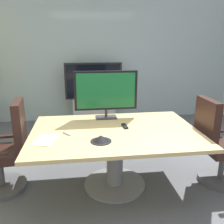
{
  "coord_description": "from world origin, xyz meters",
  "views": [
    {
      "loc": [
        -0.46,
        -2.58,
        1.74
      ],
      "look_at": [
        -0.08,
        0.31,
        0.88
      ],
      "focal_mm": 38.85,
      "sensor_mm": 36.0,
      "label": 1
    }
  ],
  "objects_px": {
    "office_chair_left": "(7,154)",
    "office_chair_right": "(217,149)",
    "remote_control": "(125,126)",
    "tv_monitor": "(106,92)",
    "conference_phone": "(101,139)",
    "wall_display_unit": "(94,103)",
    "conference_table": "(115,143)"
  },
  "relations": [
    {
      "from": "office_chair_right",
      "to": "tv_monitor",
      "type": "bearing_deg",
      "value": 66.55
    },
    {
      "from": "office_chair_right",
      "to": "remote_control",
      "type": "bearing_deg",
      "value": 81.11
    },
    {
      "from": "conference_phone",
      "to": "remote_control",
      "type": "relative_size",
      "value": 1.29
    },
    {
      "from": "office_chair_right",
      "to": "remote_control",
      "type": "distance_m",
      "value": 1.18
    },
    {
      "from": "office_chair_right",
      "to": "tv_monitor",
      "type": "height_order",
      "value": "tv_monitor"
    },
    {
      "from": "remote_control",
      "to": "wall_display_unit",
      "type": "bearing_deg",
      "value": 92.25
    },
    {
      "from": "tv_monitor",
      "to": "remote_control",
      "type": "distance_m",
      "value": 0.56
    },
    {
      "from": "office_chair_left",
      "to": "office_chair_right",
      "type": "height_order",
      "value": "same"
    },
    {
      "from": "conference_phone",
      "to": "remote_control",
      "type": "bearing_deg",
      "value": 51.62
    },
    {
      "from": "remote_control",
      "to": "office_chair_right",
      "type": "bearing_deg",
      "value": -12.67
    },
    {
      "from": "office_chair_left",
      "to": "conference_phone",
      "type": "height_order",
      "value": "office_chair_left"
    },
    {
      "from": "wall_display_unit",
      "to": "remote_control",
      "type": "relative_size",
      "value": 7.71
    },
    {
      "from": "office_chair_left",
      "to": "remote_control",
      "type": "distance_m",
      "value": 1.43
    },
    {
      "from": "tv_monitor",
      "to": "office_chair_right",
      "type": "bearing_deg",
      "value": -23.78
    },
    {
      "from": "conference_table",
      "to": "office_chair_left",
      "type": "distance_m",
      "value": 1.28
    },
    {
      "from": "remote_control",
      "to": "tv_monitor",
      "type": "bearing_deg",
      "value": 111.54
    },
    {
      "from": "office_chair_left",
      "to": "office_chair_right",
      "type": "xyz_separation_m",
      "value": [
        2.54,
        -0.19,
        0.0
      ]
    },
    {
      "from": "conference_table",
      "to": "conference_phone",
      "type": "xyz_separation_m",
      "value": [
        -0.19,
        -0.31,
        0.2
      ]
    },
    {
      "from": "remote_control",
      "to": "office_chair_left",
      "type": "bearing_deg",
      "value": 176.48
    },
    {
      "from": "office_chair_right",
      "to": "conference_phone",
      "type": "height_order",
      "value": "office_chair_right"
    },
    {
      "from": "office_chair_right",
      "to": "office_chair_left",
      "type": "bearing_deg",
      "value": 86.15
    },
    {
      "from": "conference_table",
      "to": "conference_phone",
      "type": "relative_size",
      "value": 8.82
    },
    {
      "from": "conference_table",
      "to": "conference_phone",
      "type": "height_order",
      "value": "conference_phone"
    },
    {
      "from": "conference_phone",
      "to": "office_chair_right",
      "type": "bearing_deg",
      "value": 8.92
    },
    {
      "from": "office_chair_right",
      "to": "conference_phone",
      "type": "bearing_deg",
      "value": 99.26
    },
    {
      "from": "wall_display_unit",
      "to": "remote_control",
      "type": "distance_m",
      "value": 2.4
    },
    {
      "from": "tv_monitor",
      "to": "wall_display_unit",
      "type": "height_order",
      "value": "tv_monitor"
    },
    {
      "from": "office_chair_right",
      "to": "remote_control",
      "type": "height_order",
      "value": "office_chair_right"
    },
    {
      "from": "tv_monitor",
      "to": "conference_phone",
      "type": "xyz_separation_m",
      "value": [
        -0.14,
        -0.81,
        -0.33
      ]
    },
    {
      "from": "office_chair_left",
      "to": "remote_control",
      "type": "xyz_separation_m",
      "value": [
        1.41,
        -0.0,
        0.28
      ]
    },
    {
      "from": "conference_table",
      "to": "office_chair_left",
      "type": "bearing_deg",
      "value": 175.38
    },
    {
      "from": "conference_table",
      "to": "office_chair_right",
      "type": "distance_m",
      "value": 1.28
    }
  ]
}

